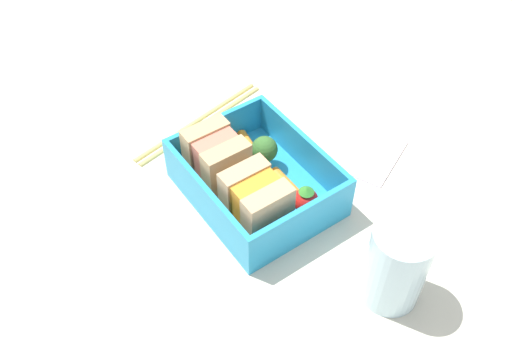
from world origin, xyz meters
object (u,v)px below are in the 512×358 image
object	(u,v)px
carrot_stick_far_left	(248,144)
folded_napkin	(354,148)
chopstick_pair	(200,121)
strawberry_far_left	(306,200)
sandwich_left	(256,202)
drinking_glass	(396,265)
broccoli_floret	(264,150)
carrot_stick_left	(287,185)
sandwich_center_left	(217,159)

from	to	relation	value
carrot_stick_far_left	folded_napkin	bearing A→B (deg)	-120.92
chopstick_pair	folded_napkin	world-z (taller)	chopstick_pair
strawberry_far_left	sandwich_left	bearing A→B (deg)	71.40
strawberry_far_left	folded_napkin	distance (cm)	13.05
drinking_glass	broccoli_floret	bearing A→B (deg)	1.91
drinking_glass	strawberry_far_left	bearing A→B (deg)	3.76
sandwich_left	carrot_stick_left	bearing A→B (deg)	-72.64
sandwich_center_left	carrot_stick_left	size ratio (longest dim) A/B	1.23
strawberry_far_left	carrot_stick_far_left	size ratio (longest dim) A/B	0.88
sandwich_left	sandwich_center_left	bearing A→B (deg)	0.00
folded_napkin	strawberry_far_left	bearing A→B (deg)	112.10
broccoli_floret	sandwich_center_left	bearing A→B (deg)	73.76
carrot_stick_left	carrot_stick_far_left	world-z (taller)	same
sandwich_left	sandwich_center_left	xyz separation A→B (cm)	(7.79, 0.00, 0.00)
sandwich_left	drinking_glass	bearing A→B (deg)	-156.71
carrot_stick_far_left	chopstick_pair	distance (cm)	8.74
sandwich_left	folded_napkin	distance (cm)	18.01
sandwich_left	carrot_stick_left	world-z (taller)	sandwich_left
sandwich_center_left	chopstick_pair	world-z (taller)	sandwich_center_left
strawberry_far_left	chopstick_pair	world-z (taller)	strawberry_far_left
broccoli_floret	chopstick_pair	size ratio (longest dim) A/B	0.21
carrot_stick_far_left	chopstick_pair	world-z (taller)	carrot_stick_far_left
sandwich_center_left	drinking_glass	xyz separation A→B (cm)	(-22.27, -6.23, 0.48)
carrot_stick_left	folded_napkin	distance (cm)	11.85
strawberry_far_left	carrot_stick_far_left	xyz separation A→B (cm)	(11.73, -0.30, -0.94)
sandwich_left	drinking_glass	xyz separation A→B (cm)	(-14.48, -6.23, 0.48)
strawberry_far_left	folded_napkin	world-z (taller)	strawberry_far_left
broccoli_floret	carrot_stick_far_left	distance (cm)	4.24
broccoli_floret	drinking_glass	bearing A→B (deg)	-178.09
chopstick_pair	folded_napkin	size ratio (longest dim) A/B	1.90
sandwich_center_left	chopstick_pair	size ratio (longest dim) A/B	0.31
sandwich_left	chopstick_pair	size ratio (longest dim) A/B	0.31
carrot_stick_left	broccoli_floret	world-z (taller)	broccoli_floret
sandwich_left	folded_napkin	world-z (taller)	sandwich_left
carrot_stick_far_left	folded_napkin	size ratio (longest dim) A/B	0.36
chopstick_pair	folded_napkin	xyz separation A→B (cm)	(-15.31, -13.46, -0.15)
carrot_stick_left	carrot_stick_far_left	distance (cm)	8.17
carrot_stick_far_left	carrot_stick_left	bearing A→B (deg)	179.20
strawberry_far_left	carrot_stick_far_left	bearing A→B (deg)	-1.48
strawberry_far_left	carrot_stick_left	size ratio (longest dim) A/B	0.67
sandwich_center_left	folded_napkin	world-z (taller)	sandwich_center_left
carrot_stick_left	folded_napkin	xyz separation A→B (cm)	(1.25, -11.67, -1.65)
chopstick_pair	carrot_stick_left	bearing A→B (deg)	-173.83
drinking_glass	sandwich_left	bearing A→B (deg)	23.29
sandwich_left	strawberry_far_left	xyz separation A→B (cm)	(-1.82, -5.40, -1.61)
sandwich_center_left	carrot_stick_far_left	xyz separation A→B (cm)	(2.12, -5.71, -2.55)
chopstick_pair	carrot_stick_far_left	bearing A→B (deg)	-167.22
sandwich_center_left	carrot_stick_left	bearing A→B (deg)	-137.22
sandwich_left	chopstick_pair	bearing A→B (deg)	-11.73
chopstick_pair	folded_napkin	bearing A→B (deg)	-138.70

